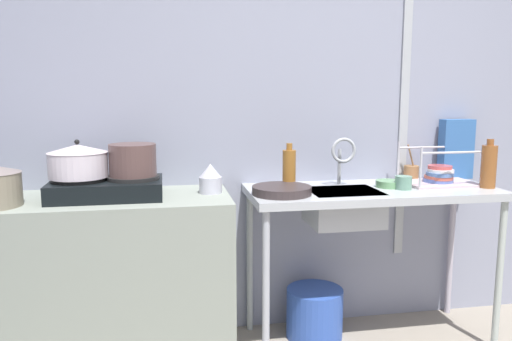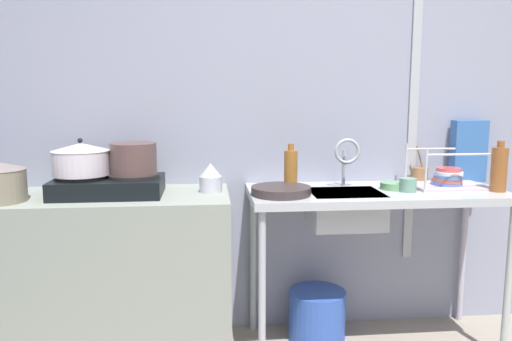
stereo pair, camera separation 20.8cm
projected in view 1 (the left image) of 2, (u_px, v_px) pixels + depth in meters
The scene contains 19 objects.
wall_back at pixel (338, 99), 2.89m from camera, with size 4.63×0.10×2.61m, color #8E93A7.
wall_metal_strip at pixel (406, 76), 2.88m from camera, with size 0.05×0.01×2.09m, color #ABB0B5.
counter_concrete at pixel (107, 282), 2.48m from camera, with size 1.21×0.53×0.85m, color gray.
counter_sink at pixel (372, 202), 2.67m from camera, with size 1.32×0.53×0.85m.
stove at pixel (107, 188), 2.42m from camera, with size 0.52×0.33×0.10m.
pot_on_left_burner at pixel (78, 161), 2.37m from camera, with size 0.28×0.28×0.18m.
pot_on_right_burner at pixel (133, 160), 2.42m from camera, with size 0.22×0.22×0.15m.
percolator at pixel (210, 179), 2.52m from camera, with size 0.11×0.11×0.15m.
sink_basin at pixel (343, 207), 2.61m from camera, with size 0.36×0.30×0.18m, color #ABB0B5.
faucet at pixel (343, 154), 2.70m from camera, with size 0.14×0.08×0.26m.
frying_pan at pixel (282, 190), 2.50m from camera, with size 0.30×0.30×0.04m, color #352C2C.
dish_rack at pixel (439, 176), 2.78m from camera, with size 0.39×0.28×0.22m.
cup_by_rack at pixel (403, 183), 2.63m from camera, with size 0.09×0.09×0.07m, color slate.
small_bowl_on_drainboard at pixel (389, 184), 2.69m from camera, with size 0.14×0.14×0.04m, color #629763.
bottle_by_sink at pixel (289, 169), 2.63m from camera, with size 0.07×0.07×0.24m.
bottle_by_rack at pixel (489, 166), 2.66m from camera, with size 0.08×0.08×0.26m.
cereal_box at pixel (456, 149), 2.95m from camera, with size 0.19×0.08×0.35m, color #3567AA.
utensil_jar at pixel (411, 172), 2.91m from camera, with size 0.09×0.09×0.21m.
bucket_on_floor at pixel (314, 313), 2.80m from camera, with size 0.31×0.31×0.27m, color #3053B2.
Camera 1 is at (-0.99, -0.91, 1.35)m, focal length 35.44 mm.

